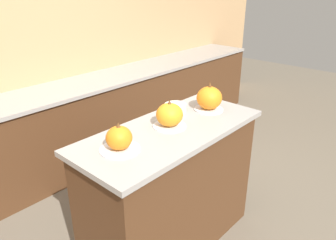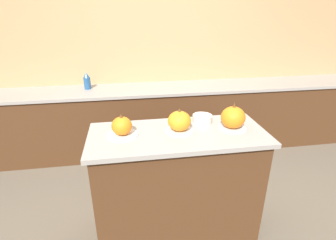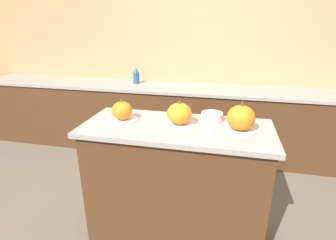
{
  "view_description": "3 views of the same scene",
  "coord_description": "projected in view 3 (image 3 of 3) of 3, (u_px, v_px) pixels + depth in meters",
  "views": [
    {
      "loc": [
        -1.45,
        -1.28,
        1.85
      ],
      "look_at": [
        -0.07,
        -0.03,
        1.04
      ],
      "focal_mm": 35.0,
      "sensor_mm": 36.0,
      "label": 1
    },
    {
      "loc": [
        -0.36,
        -1.74,
        1.82
      ],
      "look_at": [
        -0.07,
        0.04,
        1.05
      ],
      "focal_mm": 28.0,
      "sensor_mm": 36.0,
      "label": 2
    },
    {
      "loc": [
        0.32,
        -1.69,
        1.64
      ],
      "look_at": [
        -0.07,
        0.02,
        0.99
      ],
      "focal_mm": 28.0,
      "sensor_mm": 36.0,
      "label": 3
    }
  ],
  "objects": [
    {
      "name": "ground_plane",
      "position": [
        175.0,
        232.0,
        2.18
      ],
      "size": [
        12.0,
        12.0,
        0.0
      ],
      "primitive_type": "plane",
      "color": "#665B4C"
    },
    {
      "name": "wall_back",
      "position": [
        204.0,
        54.0,
        3.4
      ],
      "size": [
        8.0,
        0.06,
        2.5
      ],
      "color": "tan",
      "rests_on": "ground_plane"
    },
    {
      "name": "kitchen_island",
      "position": [
        176.0,
        183.0,
        2.01
      ],
      "size": [
        1.35,
        0.58,
        0.96
      ],
      "color": "#4C2D19",
      "rests_on": "ground_plane"
    },
    {
      "name": "back_counter",
      "position": [
        198.0,
        121.0,
        3.38
      ],
      "size": [
        6.0,
        0.6,
        0.88
      ],
      "color": "#4C2D19",
      "rests_on": "ground_plane"
    },
    {
      "name": "pumpkin_cake_left",
      "position": [
        122.0,
        112.0,
        1.93
      ],
      "size": [
        0.23,
        0.23,
        0.17
      ],
      "color": "silver",
      "rests_on": "kitchen_island"
    },
    {
      "name": "pumpkin_cake_center",
      "position": [
        179.0,
        114.0,
        1.84
      ],
      "size": [
        0.22,
        0.22,
        0.19
      ],
      "color": "silver",
      "rests_on": "kitchen_island"
    },
    {
      "name": "pumpkin_cake_right",
      "position": [
        241.0,
        118.0,
        1.74
      ],
      "size": [
        0.22,
        0.22,
        0.22
      ],
      "color": "silver",
      "rests_on": "kitchen_island"
    },
    {
      "name": "bottle_tall",
      "position": [
        136.0,
        76.0,
        3.45
      ],
      "size": [
        0.08,
        0.08,
        0.21
      ],
      "color": "#235184",
      "rests_on": "back_counter"
    },
    {
      "name": "mixing_bowl",
      "position": [
        212.0,
        117.0,
        1.94
      ],
      "size": [
        0.16,
        0.16,
        0.06
      ],
      "color": "beige",
      "rests_on": "kitchen_island"
    }
  ]
}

